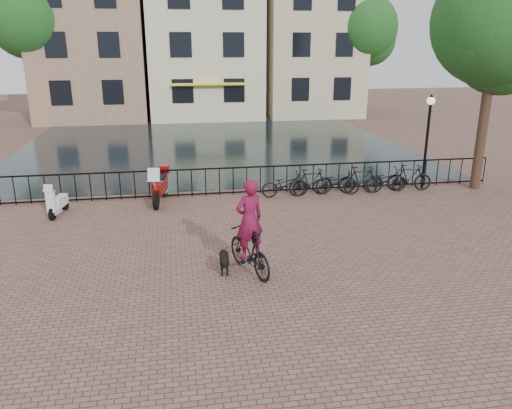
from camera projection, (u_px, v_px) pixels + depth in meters
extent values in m
plane|color=brown|center=(279.00, 299.00, 10.77)|extent=(100.00, 100.00, 0.00)
plane|color=black|center=(212.00, 146.00, 27.01)|extent=(20.00, 20.00, 0.00)
cube|color=black|center=(233.00, 168.00, 17.97)|extent=(20.00, 0.05, 0.05)
cube|color=black|center=(233.00, 192.00, 18.25)|extent=(20.00, 0.05, 0.05)
cube|color=#835B4C|center=(91.00, 33.00, 35.89)|extent=(7.50, 9.00, 12.00)
cube|color=beige|center=(203.00, 40.00, 37.31)|extent=(8.00, 9.00, 11.00)
cube|color=yellow|center=(209.00, 85.00, 33.79)|extent=(5.00, 0.60, 0.15)
cube|color=#B7AF88|center=(307.00, 30.00, 38.34)|extent=(7.00, 9.00, 12.50)
cylinder|color=black|center=(35.00, 77.00, 33.40)|extent=(0.36, 0.36, 6.30)
sphere|color=#184919|center=(27.00, 20.00, 32.30)|extent=(5.04, 5.04, 5.04)
cylinder|color=black|center=(484.00, 114.00, 18.21)|extent=(0.36, 0.36, 5.60)
sphere|color=#184919|center=(497.00, 21.00, 17.23)|extent=(4.48, 4.48, 4.48)
cylinder|color=black|center=(361.00, 76.00, 37.09)|extent=(0.36, 0.36, 5.95)
sphere|color=#184919|center=(364.00, 28.00, 36.04)|extent=(4.76, 4.76, 4.76)
cylinder|color=black|center=(426.00, 147.00, 18.55)|extent=(0.10, 0.10, 3.20)
sphere|color=beige|center=(431.00, 101.00, 18.03)|extent=(0.30, 0.30, 0.30)
imported|color=black|center=(249.00, 249.00, 11.87)|extent=(1.22, 2.06, 1.19)
imported|color=maroon|center=(249.00, 212.00, 11.57)|extent=(1.00, 0.82, 2.34)
imported|color=black|center=(285.00, 185.00, 17.86)|extent=(1.73, 0.65, 0.90)
imported|color=black|center=(311.00, 182.00, 18.00)|extent=(1.70, 0.62, 1.00)
imported|color=black|center=(336.00, 182.00, 18.16)|extent=(1.79, 0.88, 0.90)
imported|color=black|center=(361.00, 180.00, 18.30)|extent=(1.71, 0.66, 1.00)
imported|color=black|center=(385.00, 180.00, 18.46)|extent=(1.74, 0.67, 0.90)
imported|color=black|center=(409.00, 178.00, 18.60)|extent=(1.71, 0.67, 1.00)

